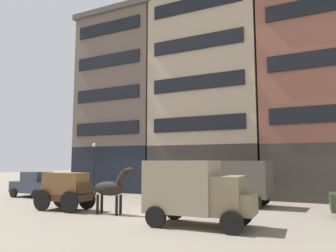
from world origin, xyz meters
name	(u,v)px	position (x,y,z in m)	size (l,w,h in m)	color
ground_plane	(159,212)	(0.00, 0.00, 0.00)	(120.00, 120.00, 0.00)	slate
building_far_left	(124,101)	(-8.87, 9.67, 8.24)	(8.18, 5.57, 16.38)	black
building_center_left	(208,90)	(-0.58, 9.67, 8.43)	(9.09, 5.57, 16.76)	#38332D
building_center_right	(329,90)	(8.29, 9.67, 7.53)	(9.34, 5.57, 14.97)	#38332D
cargo_wagon	(66,188)	(-4.75, -1.69, 1.15)	(2.98, 1.67, 1.98)	#3D2819
draft_horse	(111,188)	(-1.81, -1.69, 1.27)	(2.35, 0.70, 2.30)	black
delivery_truck_near	(235,181)	(2.95, 4.10, 1.42)	(4.47, 2.42, 2.62)	#333847
delivery_truck_far	(196,190)	(2.97, -2.48, 1.42)	(4.41, 2.26, 2.62)	#7A6B4C
sedan_light	(35,184)	(-11.23, 1.97, 0.91)	(3.78, 2.01, 1.83)	#333847
pedestrian_officer	(178,187)	(-0.63, 3.70, 0.98)	(0.49, 0.49, 1.79)	#38332D
streetlamp_curbside	(94,160)	(-9.63, 6.49, 2.67)	(0.32, 0.32, 4.12)	black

